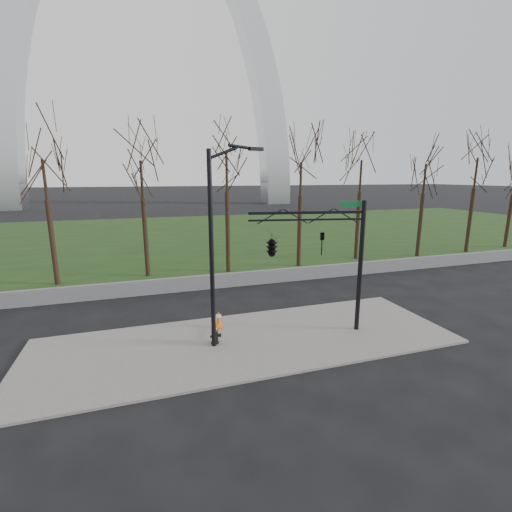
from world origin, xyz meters
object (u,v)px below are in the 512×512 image
object	(u,v)px
street_light	(217,236)
traffic_signal_mast	(289,245)
fire_hydrant	(215,335)
traffic_cone	(219,319)

from	to	relation	value
street_light	traffic_signal_mast	distance (m)	3.24
traffic_signal_mast	fire_hydrant	bearing A→B (deg)	-168.52
fire_hydrant	traffic_signal_mast	distance (m)	4.95
street_light	traffic_signal_mast	xyz separation A→B (m)	(3.19, 0.18, -0.55)
traffic_cone	street_light	size ratio (longest dim) A/B	0.10
traffic_cone	traffic_signal_mast	world-z (taller)	traffic_signal_mast
fire_hydrant	traffic_signal_mast	xyz separation A→B (m)	(3.32, 0.03, 3.67)
street_light	traffic_cone	bearing A→B (deg)	67.06
traffic_signal_mast	traffic_cone	bearing A→B (deg)	162.24
fire_hydrant	traffic_cone	distance (m)	1.66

